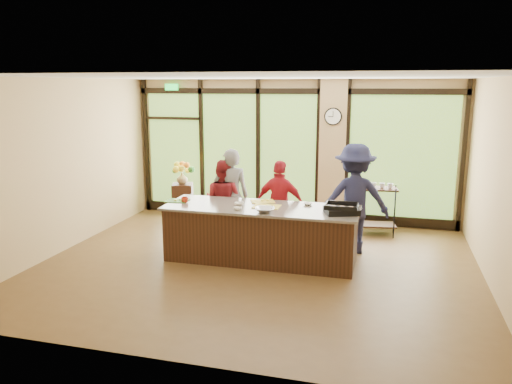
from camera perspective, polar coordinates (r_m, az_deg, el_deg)
The scene contains 25 objects.
floor at distance 8.20m, azimuth 0.05°, elevation -8.43°, with size 7.00×7.00×0.00m, color #52391D.
ceiling at distance 7.68m, azimuth 0.05°, elevation 13.03°, with size 7.00×7.00×0.00m, color silver.
back_wall at distance 10.69m, azimuth 4.20°, elevation 4.70°, with size 7.00×7.00×0.00m, color tan.
left_wall at distance 9.32m, azimuth -21.25°, elevation 2.80°, with size 6.00×6.00×0.00m, color tan.
right_wall at distance 7.70m, azimuth 26.11°, elevation 0.55°, with size 6.00×6.00×0.00m, color tan.
window_wall at distance 10.63m, azimuth 5.02°, elevation 4.08°, with size 6.90×0.12×3.00m.
island_base at distance 8.33m, azimuth 0.58°, elevation -4.89°, with size 3.10×1.00×0.88m, color black.
countertop at distance 8.21m, azimuth 0.59°, elevation -1.82°, with size 3.20×1.10×0.04m, color #71685D.
wall_clock at distance 10.36m, azimuth 8.80°, elevation 8.53°, with size 0.36×0.04×0.36m.
cook_left at distance 9.19m, azimuth -2.85°, elevation -0.45°, with size 0.64×0.42×1.76m, color slate.
cook_midleft at distance 9.24m, azimuth -3.74°, elevation -1.06°, with size 0.75×0.59×1.55m, color maroon.
cook_midright at distance 8.94m, azimuth 2.78°, elevation -1.40°, with size 0.92×0.39×1.58m, color #A61925.
cook_right at distance 8.78m, azimuth 11.16°, elevation -0.76°, with size 1.23×0.71×1.91m, color #1B1E3D.
roasting_pan at distance 7.87m, azimuth 9.74°, elevation -2.13°, with size 0.50×0.39×0.09m, color black.
mixing_bowl at distance 7.84m, azimuth 1.02°, elevation -2.06°, with size 0.30×0.30×0.07m, color silver.
cutting_board_left at distance 8.70m, azimuth -8.99°, elevation -0.99°, with size 0.38×0.29×0.01m, color #458530.
cutting_board_center at distance 8.55m, azimuth 0.77°, elevation -1.08°, with size 0.39×0.29×0.01m, color gold.
cutting_board_right at distance 8.19m, azimuth 1.23°, elevation -1.67°, with size 0.43×0.33×0.01m, color gold.
prep_bowl_near at distance 8.29m, azimuth -1.93°, elevation -1.37°, with size 0.15×0.15×0.05m, color white.
prep_bowl_mid at distance 8.01m, azimuth -2.11°, elevation -1.89°, with size 0.13×0.13×0.04m, color white.
prep_bowl_far at distance 8.36m, azimuth 5.95°, elevation -1.37°, with size 0.14×0.14×0.04m, color white.
red_ramekin at distance 8.56m, azimuth -8.14°, elevation -0.89°, with size 0.12×0.12×0.10m, color red.
flower_stand at distance 10.73m, azimuth -8.36°, elevation -1.25°, with size 0.42×0.42×0.83m, color black.
flower_vase at distance 10.62m, azimuth -8.45°, elevation 1.59°, with size 0.23×0.23×0.24m, color #947B50.
bar_cart at distance 9.99m, azimuth 13.62°, elevation -1.29°, with size 0.81×0.53×1.03m.
Camera 1 is at (1.98, -7.42, 2.89)m, focal length 35.00 mm.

